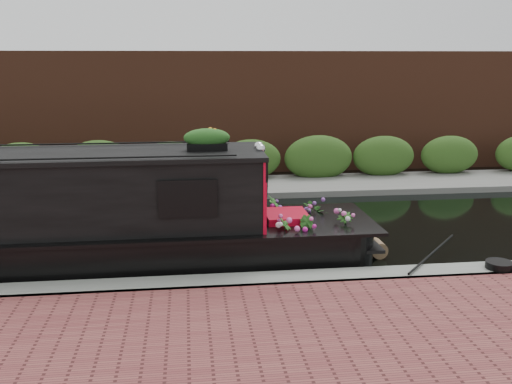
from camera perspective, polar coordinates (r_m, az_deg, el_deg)
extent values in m
plane|color=black|center=(12.65, -8.13, -4.32)|extent=(80.00, 80.00, 0.00)
cube|color=gray|center=(9.56, -8.47, -10.31)|extent=(40.00, 0.60, 0.50)
cube|color=slate|center=(16.70, -7.89, 0.04)|extent=(40.00, 2.40, 0.34)
cube|color=#2E511B|center=(17.58, -7.85, 0.72)|extent=(40.00, 1.10, 2.80)
cube|color=#562D1D|center=(19.64, -7.78, 2.05)|extent=(40.00, 1.00, 8.00)
cube|color=black|center=(11.02, -24.16, -0.39)|extent=(9.15, 1.78, 1.34)
cube|color=red|center=(10.60, 0.31, 0.29)|extent=(0.07, 1.74, 1.34)
cube|color=black|center=(9.64, -6.84, -0.68)|extent=(0.89, 0.03, 0.55)
cube|color=red|center=(10.86, 3.02, -3.35)|extent=(0.80, 0.90, 0.50)
sphere|color=silver|center=(10.31, 0.47, 4.34)|extent=(0.18, 0.18, 0.18)
sphere|color=silver|center=(10.58, 0.27, 4.58)|extent=(0.18, 0.18, 0.18)
cube|color=black|center=(10.36, -4.92, 4.54)|extent=(0.73, 0.28, 0.13)
ellipsoid|color=orange|center=(10.34, -4.94, 5.55)|extent=(0.80, 0.30, 0.24)
imported|color=#275C1E|center=(10.23, 2.90, -4.17)|extent=(0.33, 0.36, 0.57)
imported|color=#275C1E|center=(10.35, 5.22, -3.98)|extent=(0.41, 0.40, 0.58)
imported|color=#275C1E|center=(11.43, 6.05, -2.41)|extent=(0.65, 0.64, 0.54)
imported|color=#275C1E|center=(10.76, 8.84, -3.49)|extent=(0.42, 0.42, 0.55)
imported|color=#275C1E|center=(11.50, 1.77, -1.94)|extent=(0.35, 0.41, 0.66)
cylinder|color=brown|center=(11.46, 12.00, -5.53)|extent=(0.32, 0.41, 0.32)
cylinder|color=black|center=(10.78, 23.15, -6.72)|extent=(0.46, 0.46, 0.12)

